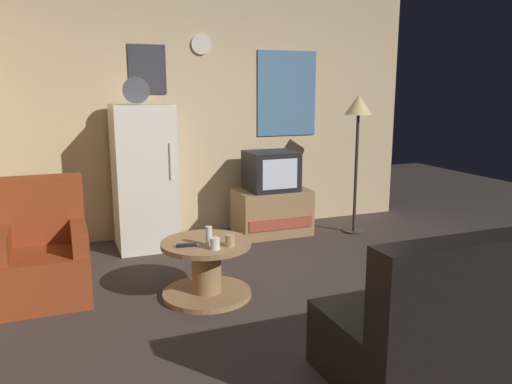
# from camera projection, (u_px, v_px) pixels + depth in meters

# --- Properties ---
(ground_plane) EXTENTS (12.00, 12.00, 0.00)m
(ground_plane) POSITION_uv_depth(u_px,v_px,m) (295.00, 311.00, 3.82)
(ground_plane) COLOR #3D332D
(wall_with_art) EXTENTS (5.20, 0.12, 2.79)m
(wall_with_art) POSITION_uv_depth(u_px,v_px,m) (204.00, 112.00, 5.77)
(wall_with_art) COLOR #D1B284
(wall_with_art) RESTS_ON ground_plane
(fridge) EXTENTS (0.60, 0.62, 1.77)m
(fridge) POSITION_uv_depth(u_px,v_px,m) (144.00, 177.00, 5.24)
(fridge) COLOR silver
(fridge) RESTS_ON ground_plane
(tv_stand) EXTENTS (0.84, 0.53, 0.52)m
(tv_stand) POSITION_uv_depth(u_px,v_px,m) (272.00, 212.00, 5.82)
(tv_stand) COLOR #9E754C
(tv_stand) RESTS_ON ground_plane
(crt_tv) EXTENTS (0.54, 0.51, 0.44)m
(crt_tv) POSITION_uv_depth(u_px,v_px,m) (271.00, 171.00, 5.71)
(crt_tv) COLOR black
(crt_tv) RESTS_ON tv_stand
(standing_lamp) EXTENTS (0.32, 0.32, 1.59)m
(standing_lamp) POSITION_uv_depth(u_px,v_px,m) (358.00, 116.00, 5.67)
(standing_lamp) COLOR #332D28
(standing_lamp) RESTS_ON ground_plane
(coffee_table) EXTENTS (0.72, 0.72, 0.46)m
(coffee_table) POSITION_uv_depth(u_px,v_px,m) (207.00, 269.00, 4.06)
(coffee_table) COLOR #9E754C
(coffee_table) RESTS_ON ground_plane
(wine_glass) EXTENTS (0.05, 0.05, 0.15)m
(wine_glass) POSITION_uv_depth(u_px,v_px,m) (209.00, 236.00, 3.91)
(wine_glass) COLOR silver
(wine_glass) RESTS_ON coffee_table
(mug_ceramic_white) EXTENTS (0.08, 0.08, 0.09)m
(mug_ceramic_white) POSITION_uv_depth(u_px,v_px,m) (215.00, 243.00, 3.81)
(mug_ceramic_white) COLOR silver
(mug_ceramic_white) RESTS_ON coffee_table
(mug_ceramic_tan) EXTENTS (0.08, 0.08, 0.09)m
(mug_ceramic_tan) POSITION_uv_depth(u_px,v_px,m) (230.00, 240.00, 3.89)
(mug_ceramic_tan) COLOR tan
(mug_ceramic_tan) RESTS_ON coffee_table
(remote_control) EXTENTS (0.15, 0.06, 0.02)m
(remote_control) POSITION_uv_depth(u_px,v_px,m) (186.00, 245.00, 3.88)
(remote_control) COLOR black
(remote_control) RESTS_ON coffee_table
(armchair) EXTENTS (0.68, 0.68, 0.96)m
(armchair) POSITION_uv_depth(u_px,v_px,m) (43.00, 257.00, 4.02)
(armchair) COLOR maroon
(armchair) RESTS_ON ground_plane
(couch) EXTENTS (1.70, 0.80, 0.92)m
(couch) POSITION_uv_depth(u_px,v_px,m) (473.00, 322.00, 2.95)
(couch) COLOR black
(couch) RESTS_ON ground_plane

